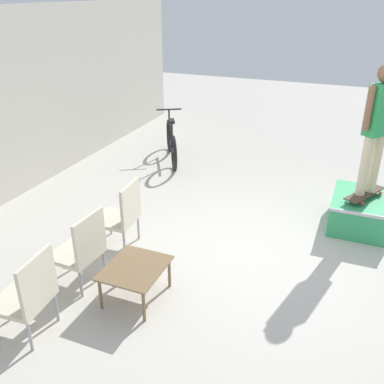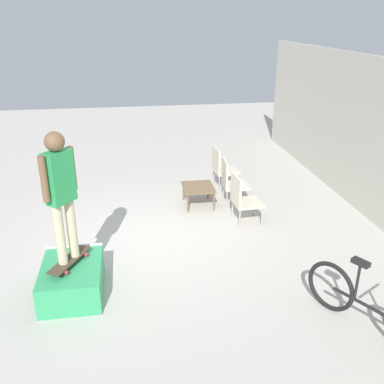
{
  "view_description": "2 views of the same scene",
  "coord_description": "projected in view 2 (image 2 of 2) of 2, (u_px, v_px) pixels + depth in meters",
  "views": [
    {
      "loc": [
        -4.74,
        -0.98,
        3.21
      ],
      "look_at": [
        0.08,
        0.99,
        0.73
      ],
      "focal_mm": 40.0,
      "sensor_mm": 36.0,
      "label": 1
    },
    {
      "loc": [
        6.7,
        -0.29,
        3.69
      ],
      "look_at": [
        -0.08,
        0.77,
        0.83
      ],
      "focal_mm": 40.0,
      "sensor_mm": 36.0,
      "label": 2
    }
  ],
  "objects": [
    {
      "name": "patio_chair_right",
      "position": [
        243.0,
        198.0,
        8.03
      ],
      "size": [
        0.55,
        0.55,
        0.95
      ],
      "rotation": [
        0.0,
        0.0,
        3.21
      ],
      "color": "#99999E",
      "rests_on": "ground_plane"
    },
    {
      "name": "coffee_table",
      "position": [
        198.0,
        189.0,
        8.81
      ],
      "size": [
        0.74,
        0.63,
        0.41
      ],
      "color": "brown",
      "rests_on": "ground_plane"
    },
    {
      "name": "patio_chair_left",
      "position": [
        222.0,
        167.0,
        9.66
      ],
      "size": [
        0.56,
        0.56,
        0.95
      ],
      "rotation": [
        0.0,
        0.0,
        3.22
      ],
      "color": "#99999E",
      "rests_on": "ground_plane"
    },
    {
      "name": "skateboard_on_ramp",
      "position": [
        70.0,
        260.0,
        5.94
      ],
      "size": [
        0.8,
        0.54,
        0.07
      ],
      "rotation": [
        0.0,
        0.0,
        -0.48
      ],
      "color": "#473828",
      "rests_on": "skate_ramp_box"
    },
    {
      "name": "patio_chair_center",
      "position": [
        231.0,
        181.0,
        8.86
      ],
      "size": [
        0.55,
        0.55,
        0.95
      ],
      "rotation": [
        0.0,
        0.0,
        3.08
      ],
      "color": "#99999E",
      "rests_on": "ground_plane"
    },
    {
      "name": "person_skater",
      "position": [
        60.0,
        187.0,
        5.52
      ],
      "size": [
        0.47,
        0.39,
        1.82
      ],
      "rotation": [
        0.0,
        0.0,
        -0.67
      ],
      "color": "#C6B793",
      "rests_on": "skateboard_on_ramp"
    },
    {
      "name": "bicycle",
      "position": [
        369.0,
        305.0,
        5.27
      ],
      "size": [
        1.59,
        0.95,
        0.97
      ],
      "rotation": [
        0.0,
        0.0,
        0.52
      ],
      "color": "black",
      "rests_on": "ground_plane"
    },
    {
      "name": "skate_ramp_box",
      "position": [
        72.0,
        279.0,
        6.04
      ],
      "size": [
        1.14,
        0.83,
        0.47
      ],
      "color": "#339E60",
      "rests_on": "ground_plane"
    },
    {
      "name": "ground_plane",
      "position": [
        150.0,
        240.0,
        7.57
      ],
      "size": [
        24.0,
        24.0,
        0.0
      ],
      "primitive_type": "plane",
      "color": "#B7B2A8"
    }
  ]
}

